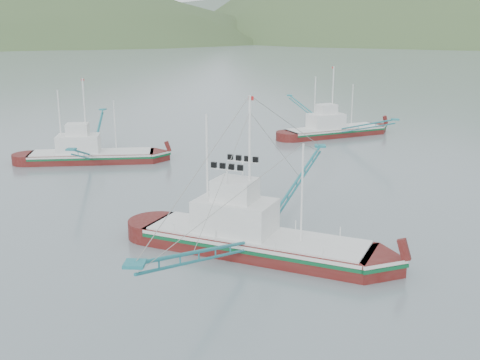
{
  "coord_description": "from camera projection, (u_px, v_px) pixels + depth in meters",
  "views": [
    {
      "loc": [
        2.3,
        -37.99,
        15.09
      ],
      "look_at": [
        0.0,
        6.0,
        3.2
      ],
      "focal_mm": 45.0,
      "sensor_mm": 36.0,
      "label": 1
    }
  ],
  "objects": [
    {
      "name": "bg_boat_left",
      "position": [
        90.0,
        148.0,
        64.75
      ],
      "size": [
        13.63,
        23.83,
        9.71
      ],
      "rotation": [
        0.0,
        0.0,
        0.16
      ],
      "color": "#4F0F0D",
      "rests_on": "ground"
    },
    {
      "name": "ridge_distant",
      "position": [
        301.0,
        34.0,
        579.07
      ],
      "size": [
        960.0,
        400.0,
        240.0
      ],
      "primitive_type": "ellipsoid",
      "color": "slate",
      "rests_on": "ground"
    },
    {
      "name": "main_boat",
      "position": [
        255.0,
        220.0,
        39.39
      ],
      "size": [
        15.79,
        26.73,
        11.26
      ],
      "rotation": [
        0.0,
        0.0,
        -0.37
      ],
      "color": "#4F0F0D",
      "rests_on": "ground"
    },
    {
      "name": "bg_boat_far",
      "position": [
        334.0,
        121.0,
        78.99
      ],
      "size": [
        15.07,
        22.66,
        9.82
      ],
      "rotation": [
        0.0,
        0.0,
        0.49
      ],
      "color": "#4F0F0D",
      "rests_on": "ground"
    },
    {
      "name": "ground",
      "position": [
        235.0,
        249.0,
        40.67
      ],
      "size": [
        1200.0,
        1200.0,
        0.0
      ],
      "primitive_type": "plane",
      "color": "slate",
      "rests_on": "ground"
    }
  ]
}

